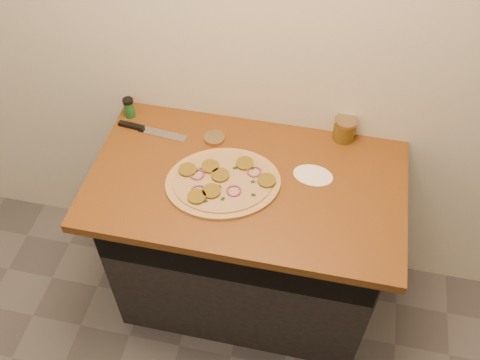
% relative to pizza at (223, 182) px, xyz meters
% --- Properties ---
extents(cabinet, '(1.10, 0.60, 0.86)m').
position_rel_pizza_xyz_m(cabinet, '(0.08, 0.07, -0.48)').
color(cabinet, black).
rests_on(cabinet, ground).
extents(countertop, '(1.20, 0.70, 0.04)m').
position_rel_pizza_xyz_m(countertop, '(0.08, 0.04, -0.03)').
color(countertop, brown).
rests_on(countertop, cabinet).
extents(pizza, '(0.53, 0.53, 0.03)m').
position_rel_pizza_xyz_m(pizza, '(0.00, 0.00, 0.00)').
color(pizza, tan).
rests_on(pizza, countertop).
extents(chefs_knife, '(0.30, 0.06, 0.02)m').
position_rel_pizza_xyz_m(chefs_knife, '(-0.37, 0.21, -0.01)').
color(chefs_knife, '#B7BAC1').
rests_on(chefs_knife, countertop).
extents(mason_jar_lid, '(0.10, 0.10, 0.02)m').
position_rel_pizza_xyz_m(mason_jar_lid, '(-0.09, 0.22, -0.00)').
color(mason_jar_lid, tan).
rests_on(mason_jar_lid, countertop).
extents(salsa_jar, '(0.09, 0.09, 0.10)m').
position_rel_pizza_xyz_m(salsa_jar, '(0.42, 0.34, 0.04)').
color(salsa_jar, '#9A280F').
rests_on(salsa_jar, countertop).
extents(spice_shaker, '(0.04, 0.04, 0.09)m').
position_rel_pizza_xyz_m(spice_shaker, '(-0.47, 0.29, 0.03)').
color(spice_shaker, '#1D5E25').
rests_on(spice_shaker, countertop).
extents(flour_spill, '(0.16, 0.16, 0.00)m').
position_rel_pizza_xyz_m(flour_spill, '(0.33, 0.11, -0.01)').
color(flour_spill, white).
rests_on(flour_spill, countertop).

